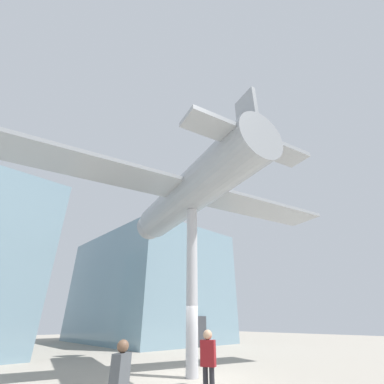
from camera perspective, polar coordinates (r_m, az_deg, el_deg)
The scene contains 6 objects.
ground_plane at distance 11.98m, azimuth 0.00°, elevation -36.05°, with size 80.00×80.00×0.00m, color gray.
glass_pavilion_right at distance 30.69m, azimuth -9.91°, elevation -20.30°, with size 11.10×16.04×10.92m.
support_pylon_central at distance 11.91m, azimuth 0.00°, elevation -19.54°, with size 0.49×0.49×6.86m.
suspended_airplane at distance 13.44m, azimuth -0.55°, elevation -0.40°, with size 17.17×12.17×3.51m.
visitor_person at distance 8.47m, azimuth 3.63°, elevation -33.13°, with size 0.38×0.46×1.72m.
visitor_second at distance 6.35m, azimuth -15.84°, elevation -35.26°, with size 0.46×0.38×1.60m.
Camera 1 is at (-8.08, -8.62, 1.95)m, focal length 24.00 mm.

